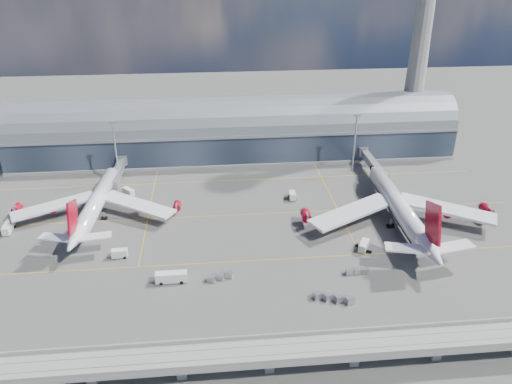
{
  "coord_description": "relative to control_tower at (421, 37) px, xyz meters",
  "views": [
    {
      "loc": [
        -11.28,
        -139.72,
        88.61
      ],
      "look_at": [
        3.3,
        10.0,
        14.0
      ],
      "focal_mm": 35.0,
      "sensor_mm": 36.0,
      "label": 1
    }
  ],
  "objects": [
    {
      "name": "ground",
      "position": [
        -85.0,
        -83.0,
        -51.64
      ],
      "size": [
        500.0,
        500.0,
        0.0
      ],
      "primitive_type": "plane",
      "color": "#474744",
      "rests_on": "ground"
    },
    {
      "name": "taxi_lines",
      "position": [
        -85.0,
        -60.89,
        -51.63
      ],
      "size": [
        200.0,
        80.12,
        0.01
      ],
      "color": "gold",
      "rests_on": "ground"
    },
    {
      "name": "terminal",
      "position": [
        -85.0,
        -5.01,
        -40.3
      ],
      "size": [
        200.0,
        30.0,
        28.0
      ],
      "color": "#212937",
      "rests_on": "ground"
    },
    {
      "name": "control_tower",
      "position": [
        0.0,
        0.0,
        0.0
      ],
      "size": [
        19.0,
        19.0,
        103.0
      ],
      "color": "gray",
      "rests_on": "ground"
    },
    {
      "name": "guideway",
      "position": [
        -85.0,
        -138.0,
        -46.34
      ],
      "size": [
        220.0,
        8.5,
        7.2
      ],
      "color": "gray",
      "rests_on": "ground"
    },
    {
      "name": "floodlight_mast_left",
      "position": [
        -135.0,
        -28.0,
        -38.0
      ],
      "size": [
        3.0,
        0.7,
        25.7
      ],
      "color": "gray",
      "rests_on": "ground"
    },
    {
      "name": "floodlight_mast_right",
      "position": [
        -35.0,
        -28.0,
        -38.0
      ],
      "size": [
        3.0,
        0.7,
        25.7
      ],
      "color": "gray",
      "rests_on": "ground"
    },
    {
      "name": "airliner_left",
      "position": [
        -138.27,
        -60.02,
        -46.09
      ],
      "size": [
        60.69,
        63.77,
        19.43
      ],
      "rotation": [
        0.0,
        0.0,
        -0.06
      ],
      "color": "white",
      "rests_on": "ground"
    },
    {
      "name": "airliner_right",
      "position": [
        -31.44,
        -74.99,
        -45.71
      ],
      "size": [
        68.81,
        71.9,
        22.84
      ],
      "rotation": [
        0.0,
        0.0,
        -0.03
      ],
      "color": "white",
      "rests_on": "ground"
    },
    {
      "name": "jet_bridge_left",
      "position": [
        -134.64,
        -29.88,
        -46.46
      ],
      "size": [
        4.4,
        28.0,
        7.25
      ],
      "color": "gray",
      "rests_on": "ground"
    },
    {
      "name": "jet_bridge_right",
      "position": [
        -27.88,
        -31.82,
        -46.46
      ],
      "size": [
        4.4,
        32.0,
        7.25
      ],
      "color": "gray",
      "rests_on": "ground"
    },
    {
      "name": "service_truck_0",
      "position": [
        -166.76,
        -67.2,
        -50.07
      ],
      "size": [
        2.91,
        7.44,
        3.03
      ],
      "rotation": [
        0.0,
        0.0,
        0.05
      ],
      "color": "silver",
      "rests_on": "ground"
    },
    {
      "name": "service_truck_1",
      "position": [
        -126.32,
        -87.07,
        -50.2
      ],
      "size": [
        4.99,
        2.61,
        2.84
      ],
      "rotation": [
        0.0,
        0.0,
        1.61
      ],
      "color": "silver",
      "rests_on": "ground"
    },
    {
      "name": "service_truck_2",
      "position": [
        -109.36,
        -101.68,
        -49.91
      ],
      "size": [
        9.15,
        2.92,
        3.31
      ],
      "rotation": [
        0.0,
        0.0,
        1.58
      ],
      "color": "silver",
      "rests_on": "ground"
    },
    {
      "name": "service_truck_3",
      "position": [
        -48.36,
        -90.27,
        -50.18
      ],
      "size": [
        4.95,
        6.24,
        2.85
      ],
      "rotation": [
        0.0,
        0.0,
        -0.53
      ],
      "color": "silver",
      "rests_on": "ground"
    },
    {
      "name": "service_truck_4",
      "position": [
        -65.53,
        -52.29,
        -50.21
      ],
      "size": [
        2.68,
        4.99,
        2.82
      ],
      "rotation": [
        0.0,
        0.0,
        -0.06
      ],
      "color": "silver",
      "rests_on": "ground"
    },
    {
      "name": "service_truck_5",
      "position": [
        -129.29,
        -42.4,
        -50.27
      ],
      "size": [
        5.29,
        5.52,
        2.68
      ],
      "rotation": [
        0.0,
        0.0,
        0.74
      ],
      "color": "silver",
      "rests_on": "ground"
    },
    {
      "name": "cargo_train_0",
      "position": [
        -95.13,
        -101.88,
        -50.7
      ],
      "size": [
        8.14,
        3.84,
        1.79
      ],
      "rotation": [
        0.0,
        0.0,
        1.29
      ],
      "color": "gray",
      "rests_on": "ground"
    },
    {
      "name": "cargo_train_1",
      "position": [
        -64.13,
        -114.78,
        -50.63
      ],
      "size": [
        11.56,
        5.67,
        1.94
      ],
      "rotation": [
        0.0,
        0.0,
        1.92
      ],
      "color": "gray",
      "rests_on": "ground"
    },
    {
      "name": "cargo_train_2",
      "position": [
        -54.15,
        -102.99,
        -50.8
      ],
      "size": [
        7.23,
        1.81,
        1.6
      ],
      "rotation": [
        0.0,
        0.0,
        1.53
      ],
      "color": "gray",
      "rests_on": "ground"
    }
  ]
}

